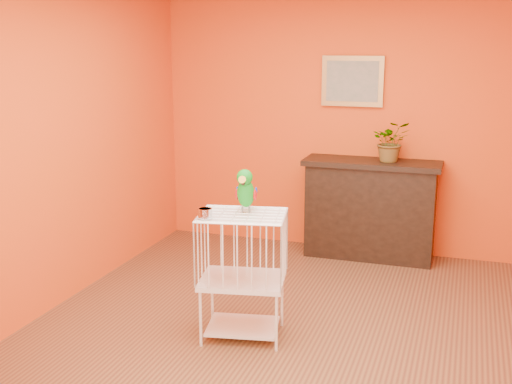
% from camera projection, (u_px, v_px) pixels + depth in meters
% --- Properties ---
extents(ground, '(4.50, 4.50, 0.00)m').
position_uv_depth(ground, '(291.00, 337.00, 4.76)').
color(ground, brown).
rests_on(ground, ground).
extents(room_shell, '(4.50, 4.50, 4.50)m').
position_uv_depth(room_shell, '(294.00, 124.00, 4.39)').
color(room_shell, '#E14715').
rests_on(room_shell, ground).
extents(console_cabinet, '(1.34, 0.48, 0.99)m').
position_uv_depth(console_cabinet, '(370.00, 209.00, 6.43)').
color(console_cabinet, black).
rests_on(console_cabinet, ground).
extents(potted_plant, '(0.45, 0.48, 0.31)m').
position_uv_depth(potted_plant, '(390.00, 147.00, 6.19)').
color(potted_plant, '#26722D').
rests_on(potted_plant, console_cabinet).
extents(framed_picture, '(0.62, 0.04, 0.50)m').
position_uv_depth(framed_picture, '(352.00, 81.00, 6.40)').
color(framed_picture, '#A8793C').
rests_on(framed_picture, room_shell).
extents(birdcage, '(0.68, 0.57, 0.94)m').
position_uv_depth(birdcage, '(243.00, 274.00, 4.67)').
color(birdcage, silver).
rests_on(birdcage, ground).
extents(feed_cup, '(0.10, 0.10, 0.07)m').
position_uv_depth(feed_cup, '(205.00, 213.00, 4.45)').
color(feed_cup, silver).
rests_on(feed_cup, birdcage).
extents(parrot, '(0.16, 0.29, 0.33)m').
position_uv_depth(parrot, '(246.00, 190.00, 4.58)').
color(parrot, '#59544C').
rests_on(parrot, birdcage).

